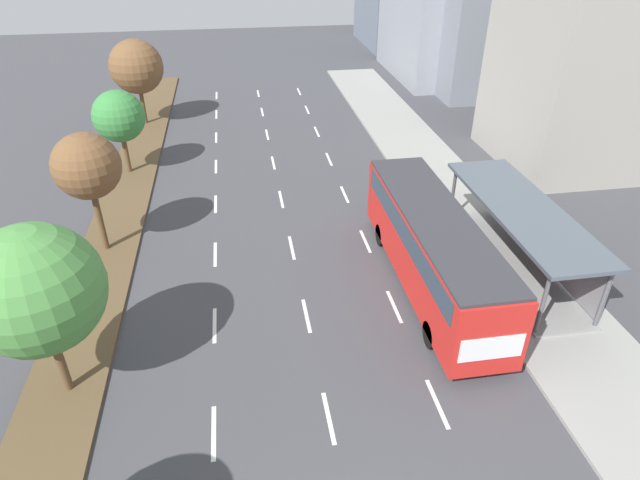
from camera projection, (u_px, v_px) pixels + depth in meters
The scene contains 12 objects.
median_strip at pixel (121, 212), 27.67m from camera, with size 2.60×52.00×0.12m, color brown.
sidewalk_right at pixel (446, 188), 30.05m from camera, with size 4.50×52.00×0.15m, color gray.
lane_divider_left at pixel (215, 227), 26.49m from camera, with size 0.14×46.56×0.01m.
lane_divider_center at pixel (286, 221), 26.96m from camera, with size 0.14×46.56×0.01m.
lane_divider_right at pixel (354, 216), 27.44m from camera, with size 0.14×46.56×0.01m.
bus_shelter at pixel (525, 231), 22.54m from camera, with size 2.90×9.52×2.86m.
bus at pixel (433, 243), 21.32m from camera, with size 2.54×11.29×3.37m.
median_tree_second at pixel (36, 290), 15.39m from camera, with size 3.94×3.94×5.92m.
median_tree_third at pixel (87, 167), 22.53m from camera, with size 2.84×2.84×5.49m.
median_tree_fourth at pixel (119, 117), 30.11m from camera, with size 2.90×2.90×4.80m.
median_tree_fifth at pixel (136, 67), 37.01m from camera, with size 3.66×3.66×5.82m.
building_mid_right at pixel (509, 4), 43.22m from camera, with size 11.61×8.56×13.67m, color gray.
Camera 1 is at (-2.06, -5.63, 13.37)m, focal length 30.19 mm.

